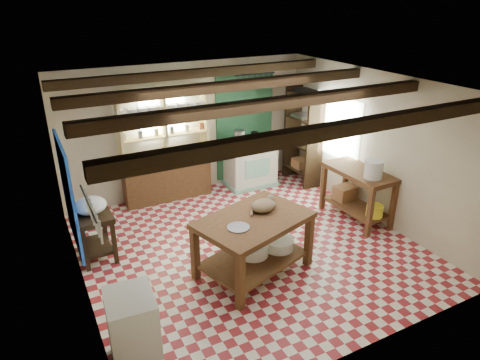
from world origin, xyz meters
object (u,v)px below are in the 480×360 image
work_table (253,245)px  cat (263,205)px  stove (250,163)px  right_counter (357,195)px  prep_table (95,235)px  white_cabinet (133,330)px

work_table → cat: cat is taller
work_table → stove: 3.12m
stove → right_counter: (0.97, -2.19, -0.02)m
work_table → prep_table: size_ratio=2.05×
work_table → white_cabinet: (-1.97, -0.89, 0.00)m
stove → cat: bearing=-113.8°
work_table → right_counter: 2.49m
work_table → right_counter: size_ratio=1.19×
work_table → cat: bearing=11.3°
work_table → prep_table: (-1.95, 1.46, -0.06)m
work_table → stove: stove is taller
prep_table → white_cabinet: (-0.02, -2.35, 0.06)m
work_table → prep_table: bearing=126.4°
work_table → stove: bearing=45.3°
right_counter → cat: 2.30m
stove → white_cabinet: bearing=-132.0°
stove → white_cabinet: stove is taller
work_table → white_cabinet: size_ratio=1.75×
prep_table → cat: (2.18, -1.34, 0.59)m
stove → cat: (-1.23, -2.63, 0.48)m
cat → stove: bearing=38.1°
right_counter → cat: (-2.20, -0.44, 0.50)m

